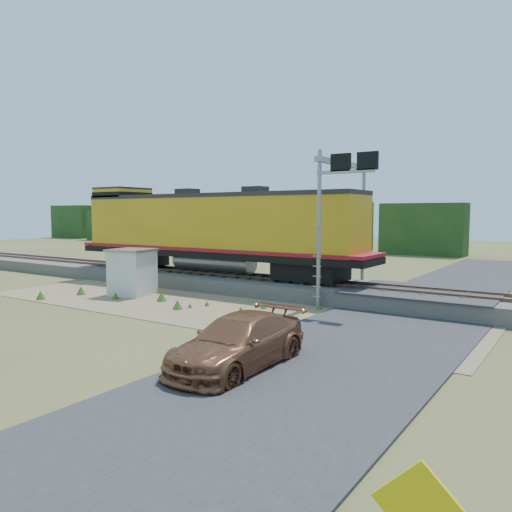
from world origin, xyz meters
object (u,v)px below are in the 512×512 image
Objects in this scene: locomotive at (209,229)px; car at (238,342)px; shed at (132,272)px; signal_gantry at (345,192)px.

locomotive is 17.13m from car.
signal_gantry is at bearing 11.88° from shed.
shed is 12.49m from signal_gantry.
signal_gantry is (10.81, 4.50, 4.35)m from shed.
locomotive reaches higher than shed.
signal_gantry is at bearing 97.81° from car.
car is (12.66, -7.36, -0.54)m from shed.
car is (1.86, -11.86, -4.89)m from signal_gantry.
signal_gantry is 1.41× the size of car.
car is at bearing -40.90° from shed.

